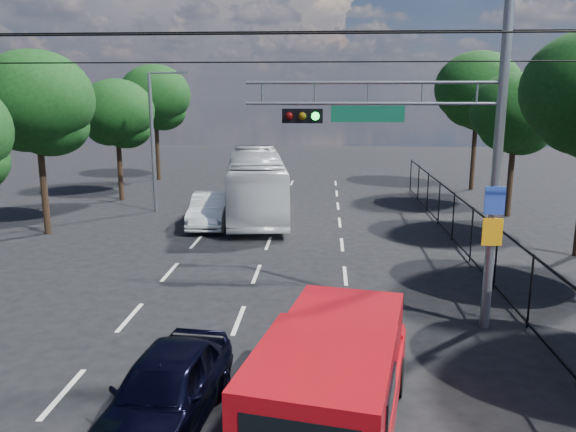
# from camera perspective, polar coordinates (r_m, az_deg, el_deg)

# --- Properties ---
(lane_markings) EXTENTS (6.12, 38.00, 0.01)m
(lane_markings) POSITION_cam_1_polar(r_m,az_deg,el_deg) (21.07, -2.55, -4.19)
(lane_markings) COLOR beige
(lane_markings) RESTS_ON ground
(signal_mast) EXTENTS (6.43, 0.39, 9.50)m
(signal_mast) POSITION_cam_1_polar(r_m,az_deg,el_deg) (14.40, 16.06, 8.89)
(signal_mast) COLOR slate
(signal_mast) RESTS_ON ground
(streetlight_left) EXTENTS (2.09, 0.22, 7.08)m
(streetlight_left) POSITION_cam_1_polar(r_m,az_deg,el_deg) (29.44, -13.32, 8.00)
(streetlight_left) COLOR slate
(streetlight_left) RESTS_ON ground
(utility_wires) EXTENTS (22.00, 5.04, 0.74)m
(utility_wires) POSITION_cam_1_polar(r_m,az_deg,el_deg) (15.13, -5.08, 17.00)
(utility_wires) COLOR black
(utility_wires) RESTS_ON ground
(fence_right) EXTENTS (0.06, 34.03, 2.00)m
(fence_right) POSITION_cam_1_polar(r_m,az_deg,el_deg) (19.64, 19.43, -3.01)
(fence_right) COLOR black
(fence_right) RESTS_ON ground
(tree_right_d) EXTENTS (4.32, 4.32, 7.02)m
(tree_right_d) POSITION_cam_1_polar(r_m,az_deg,el_deg) (29.57, 22.13, 9.23)
(tree_right_d) COLOR black
(tree_right_d) RESTS_ON ground
(tree_right_e) EXTENTS (5.28, 5.28, 8.58)m
(tree_right_e) POSITION_cam_1_polar(r_m,az_deg,el_deg) (37.29, 18.73, 11.60)
(tree_right_e) COLOR black
(tree_right_e) RESTS_ON ground
(tree_left_c) EXTENTS (4.80, 4.80, 7.80)m
(tree_left_c) POSITION_cam_1_polar(r_m,az_deg,el_deg) (26.07, -24.13, 9.96)
(tree_left_c) COLOR black
(tree_left_c) RESTS_ON ground
(tree_left_d) EXTENTS (4.20, 4.20, 6.83)m
(tree_left_d) POSITION_cam_1_polar(r_m,az_deg,el_deg) (33.24, -16.96, 9.60)
(tree_left_d) COLOR black
(tree_left_d) RESTS_ON ground
(tree_left_e) EXTENTS (4.92, 4.92, 7.99)m
(tree_left_e) POSITION_cam_1_polar(r_m,az_deg,el_deg) (40.86, -13.31, 11.35)
(tree_left_e) COLOR black
(tree_left_e) RESTS_ON ground
(red_pickup) EXTENTS (3.16, 6.09, 2.17)m
(red_pickup) POSITION_cam_1_polar(r_m,az_deg,el_deg) (10.11, 4.68, -16.25)
(red_pickup) COLOR black
(red_pickup) RESTS_ON ground
(navy_hatchback) EXTENTS (2.09, 4.33, 1.42)m
(navy_hatchback) POSITION_cam_1_polar(r_m,az_deg,el_deg) (10.92, -12.30, -16.85)
(navy_hatchback) COLOR black
(navy_hatchback) RESTS_ON ground
(white_bus) EXTENTS (4.16, 11.51, 3.14)m
(white_bus) POSITION_cam_1_polar(r_m,az_deg,el_deg) (28.37, -3.29, 3.33)
(white_bus) COLOR silver
(white_bus) RESTS_ON ground
(white_van) EXTENTS (1.88, 4.67, 1.51)m
(white_van) POSITION_cam_1_polar(r_m,az_deg,el_deg) (26.12, -7.91, 0.64)
(white_van) COLOR white
(white_van) RESTS_ON ground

